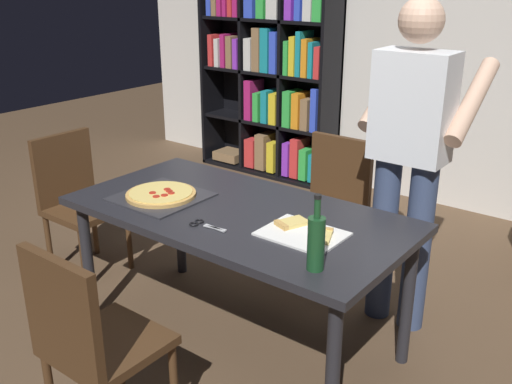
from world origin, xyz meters
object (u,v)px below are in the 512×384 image
dining_table (238,224)px  kitchen_scissors (203,224)px  bookshelf (272,72)px  wine_bottle (316,242)px  pepperoni_pizza_on_tray (161,195)px  chair_far_side (331,200)px  chair_left_end (76,195)px  person_serving_pizza (410,150)px  chair_near_camera (89,337)px

dining_table → kitchen_scissors: kitchen_scissors is taller
dining_table → bookshelf: bearing=122.7°
dining_table → bookshelf: 2.83m
wine_bottle → bookshelf: bearing=129.1°
bookshelf → pepperoni_pizza_on_tray: (1.10, -2.49, -0.22)m
dining_table → chair_far_side: (0.00, 0.92, -0.16)m
chair_left_end → wine_bottle: wine_bottle is taller
chair_far_side → bookshelf: size_ratio=0.46×
pepperoni_pizza_on_tray → wine_bottle: (1.05, -0.17, 0.10)m
pepperoni_pizza_on_tray → kitchen_scissors: 0.43m
chair_far_side → bookshelf: (-1.52, 1.45, 0.47)m
person_serving_pizza → wine_bottle: person_serving_pizza is taller
chair_left_end → person_serving_pizza: size_ratio=0.51×
chair_left_end → pepperoni_pizza_on_tray: (0.92, -0.12, 0.25)m
pepperoni_pizza_on_tray → kitchen_scissors: size_ratio=2.18×
bookshelf → chair_left_end: bearing=-85.6°
chair_left_end → kitchen_scissors: chair_left_end is taller
bookshelf → wine_bottle: size_ratio=6.17×
wine_bottle → kitchen_scissors: bearing=176.4°
bookshelf → kitchen_scissors: bookshelf is taller
kitchen_scissors → person_serving_pizza: bearing=58.6°
chair_near_camera → chair_far_side: size_ratio=1.00×
chair_near_camera → kitchen_scissors: (-0.01, 0.68, 0.24)m
chair_left_end → bookshelf: 2.42m
chair_far_side → bookshelf: bookshelf is taller
person_serving_pizza → chair_far_side: bearing=159.0°
chair_far_side → pepperoni_pizza_on_tray: bearing=-112.0°
pepperoni_pizza_on_tray → wine_bottle: 1.07m
chair_left_end → person_serving_pizza: (1.91, 0.70, 0.49)m
person_serving_pizza → wine_bottle: bearing=-86.6°
bookshelf → chair_near_camera: bearing=-65.2°
person_serving_pizza → pepperoni_pizza_on_tray: bearing=-140.5°
chair_near_camera → person_serving_pizza: 1.79m
chair_left_end → wine_bottle: (1.97, -0.29, 0.36)m
dining_table → wine_bottle: wine_bottle is taller
chair_far_side → pepperoni_pizza_on_tray: size_ratio=2.13×
chair_left_end → kitchen_scissors: (1.34, -0.25, 0.24)m
person_serving_pizza → kitchen_scissors: 1.14m
chair_left_end → chair_far_side: bearing=34.5°
dining_table → person_serving_pizza: size_ratio=0.98×
chair_near_camera → bookshelf: bookshelf is taller
dining_table → pepperoni_pizza_on_tray: 0.44m
chair_left_end → kitchen_scissors: bearing=-10.4°
pepperoni_pizza_on_tray → kitchen_scissors: (0.41, -0.13, -0.01)m
chair_left_end → wine_bottle: 2.03m
chair_far_side → person_serving_pizza: size_ratio=0.51×
pepperoni_pizza_on_tray → kitchen_scissors: bearing=-17.4°
wine_bottle → dining_table: bearing=155.7°
chair_left_end → person_serving_pizza: 2.10m
chair_far_side → person_serving_pizza: person_serving_pizza is taller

